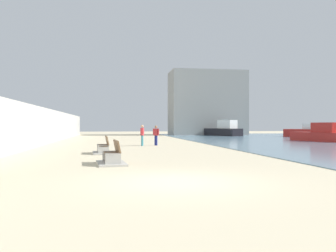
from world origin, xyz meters
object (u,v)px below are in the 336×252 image
at_px(bench_near, 112,158).
at_px(person_standing, 156,134).
at_px(bench_far, 103,149).
at_px(person_walking, 142,134).
at_px(boat_distant, 224,130).
at_px(boat_outer, 321,134).
at_px(boat_nearest, 309,132).

height_order(bench_near, person_standing, person_standing).
relative_size(bench_near, bench_far, 1.01).
xyz_separation_m(bench_far, person_walking, (2.74, 6.86, 0.70)).
distance_m(bench_near, person_standing, 13.29).
relative_size(bench_near, boat_distant, 0.32).
relative_size(boat_distant, boat_outer, 1.09).
xyz_separation_m(person_walking, boat_nearest, (22.82, 15.19, -0.23)).
relative_size(bench_far, boat_nearest, 0.35).
xyz_separation_m(boat_distant, boat_outer, (3.76, -18.35, -0.17)).
height_order(bench_near, boat_outer, boat_outer).
bearing_deg(bench_far, boat_nearest, 40.79).
distance_m(person_walking, boat_nearest, 27.42).
bearing_deg(person_standing, bench_near, -104.70).
bearing_deg(person_standing, bench_far, -117.79).
height_order(bench_far, person_standing, person_standing).
bearing_deg(boat_outer, boat_nearest, 64.18).
xyz_separation_m(bench_near, boat_outer, (19.84, 16.75, 0.46)).
height_order(bench_far, boat_distant, boat_distant).
relative_size(person_standing, boat_nearest, 0.25).
bearing_deg(person_standing, boat_distant, 60.29).
xyz_separation_m(person_standing, boat_distant, (12.71, 22.27, -0.03)).
bearing_deg(boat_outer, boat_distant, 101.58).
xyz_separation_m(boat_outer, boat_nearest, (5.24, 10.83, 0.01)).
bearing_deg(person_standing, boat_nearest, 34.18).
xyz_separation_m(person_walking, boat_outer, (17.58, 4.36, -0.24)).
relative_size(person_standing, boat_distant, 0.23).
bearing_deg(bench_near, boat_nearest, 47.73).
height_order(bench_near, person_walking, person_walking).
xyz_separation_m(bench_near, person_walking, (2.26, 12.39, 0.70)).
bearing_deg(boat_outer, bench_far, -151.08).
relative_size(person_standing, boat_outer, 0.25).
height_order(bench_near, boat_nearest, boat_nearest).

